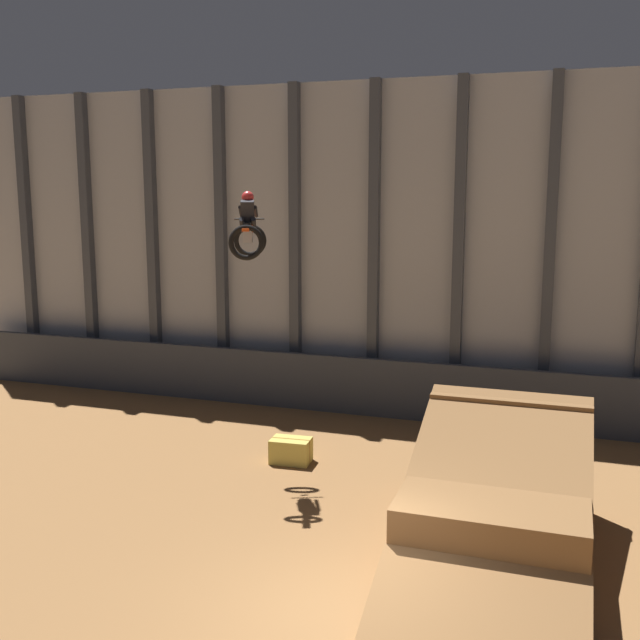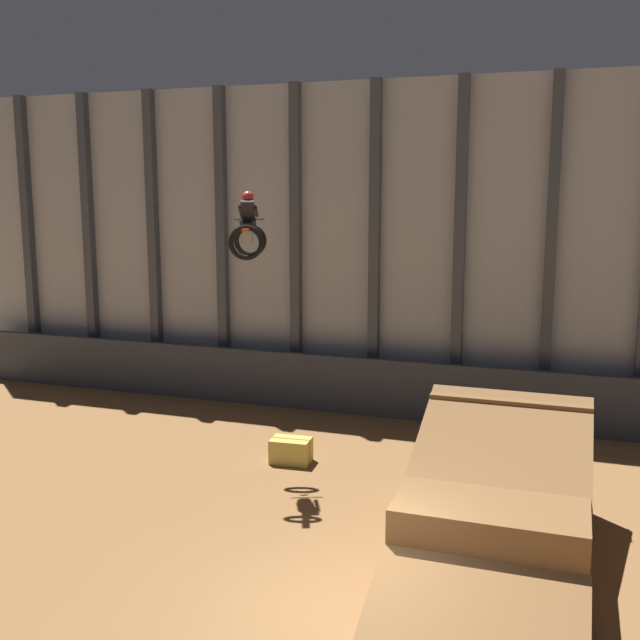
{
  "view_description": "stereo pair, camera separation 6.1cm",
  "coord_description": "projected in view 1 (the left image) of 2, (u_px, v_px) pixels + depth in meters",
  "views": [
    {
      "loc": [
        2.91,
        -9.62,
        6.17
      ],
      "look_at": [
        -2.22,
        5.52,
        3.4
      ],
      "focal_mm": 42.0,
      "sensor_mm": 36.0,
      "label": 1
    },
    {
      "loc": [
        2.97,
        -9.6,
        6.17
      ],
      "look_at": [
        -2.22,
        5.52,
        3.4
      ],
      "focal_mm": 42.0,
      "sensor_mm": 36.0,
      "label": 2
    }
  ],
  "objects": [
    {
      "name": "lower_barrier",
      "position": [
        450.0,
        394.0,
        20.0
      ],
      "size": [
        31.36,
        0.2,
        1.62
      ],
      "color": "#383D47",
      "rests_on": "ground_plane"
    },
    {
      "name": "rider_bike_solo",
      "position": [
        248.0,
        231.0,
        15.95
      ],
      "size": [
        1.23,
        1.78,
        1.47
      ],
      "rotation": [
        -0.04,
        0.0,
        0.36
      ],
      "color": "black"
    },
    {
      "name": "dirt_ramp",
      "position": [
        499.0,
        500.0,
        13.14
      ],
      "size": [
        3.05,
        5.97,
        2.4
      ],
      "color": "brown",
      "rests_on": "ground_plane"
    },
    {
      "name": "ground_plane",
      "position": [
        342.0,
        618.0,
        10.95
      ],
      "size": [
        60.0,
        60.0,
        0.0
      ],
      "primitive_type": "plane",
      "color": "olive"
    },
    {
      "name": "arena_back_wall",
      "position": [
        459.0,
        251.0,
        20.15
      ],
      "size": [
        32.0,
        0.4,
        9.14
      ],
      "color": "#A3A8B2",
      "rests_on": "ground_plane"
    },
    {
      "name": "hay_bale_trackside",
      "position": [
        291.0,
        451.0,
        17.18
      ],
      "size": [
        0.94,
        0.66,
        0.57
      ],
      "rotation": [
        0.0,
        0.0,
        0.07
      ],
      "color": "#CCB751",
      "rests_on": "ground_plane"
    }
  ]
}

